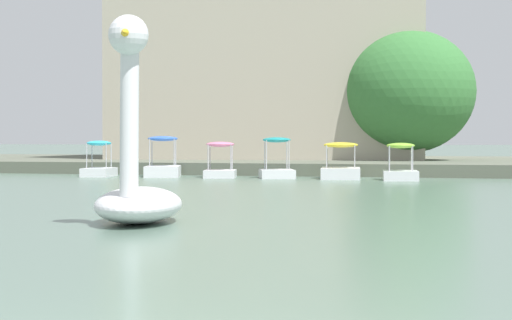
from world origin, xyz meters
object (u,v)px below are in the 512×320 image
pedal_boat_lime (401,168)px  pedal_boat_blue (163,164)px  swan_boat (137,181)px  pedal_boat_yellow (341,167)px  pedal_boat_pink (220,165)px  tree_broadleaf_left (290,80)px  pedal_boat_teal (277,166)px  pedal_boat_cyan (99,166)px  tree_willow_near_path (409,92)px

pedal_boat_lime → pedal_boat_blue: (-9.38, 0.59, 0.06)m
pedal_boat_lime → swan_boat: bearing=-97.3°
pedal_boat_yellow → pedal_boat_pink: size_ratio=1.21×
tree_broadleaf_left → pedal_boat_blue: bearing=-102.4°
pedal_boat_teal → pedal_boat_pink: bearing=-173.3°
pedal_boat_cyan → tree_willow_near_path: 15.08m
pedal_boat_teal → pedal_boat_pink: size_ratio=1.12×
pedal_boat_teal → tree_broadleaf_left: (-2.16, 11.25, 4.04)m
tree_willow_near_path → tree_broadleaf_left: tree_broadleaf_left is taller
pedal_boat_cyan → tree_broadleaf_left: bearing=66.8°
pedal_boat_teal → tree_broadleaf_left: bearing=100.8°
swan_boat → tree_willow_near_path: 28.50m
pedal_boat_blue → pedal_boat_pink: bearing=-6.2°
tree_broadleaf_left → tree_willow_near_path: bearing=-18.7°
pedal_boat_pink → tree_broadleaf_left: bearing=89.9°
tree_willow_near_path → pedal_boat_lime: bearing=-85.6°
pedal_boat_lime → pedal_boat_blue: size_ratio=0.80×
pedal_boat_lime → pedal_boat_yellow: (-2.28, 0.55, 0.01)m
pedal_boat_lime → pedal_boat_cyan: (-11.91, 0.14, -0.00)m
pedal_boat_pink → pedal_boat_cyan: bearing=-178.0°
swan_boat → pedal_boat_yellow: size_ratio=1.40×
pedal_boat_blue → tree_willow_near_path: bearing=46.7°
pedal_boat_teal → tree_willow_near_path: (4.00, 9.16, 3.26)m
pedal_boat_teal → pedal_boat_cyan: pedal_boat_teal is taller
pedal_boat_teal → pedal_boat_pink: 2.19m
tree_willow_near_path → tree_broadleaf_left: size_ratio=1.31×
pedal_boat_yellow → pedal_boat_blue: size_ratio=0.96×
pedal_boat_yellow → swan_boat: bearing=-90.3°
pedal_boat_lime → pedal_boat_teal: pedal_boat_teal is taller
pedal_boat_pink → pedal_boat_blue: size_ratio=0.79×
swan_boat → pedal_boat_cyan: bearing=117.0°
swan_boat → tree_broadleaf_left: size_ratio=0.53×
pedal_boat_cyan → tree_broadleaf_left: size_ratio=0.32×
swan_boat → tree_willow_near_path: tree_willow_near_path is taller
pedal_boat_yellow → pedal_boat_blue: (-7.10, 0.03, 0.04)m
pedal_boat_yellow → pedal_boat_teal: pedal_boat_teal is taller
pedal_boat_teal → tree_willow_near_path: 10.52m
tree_willow_near_path → pedal_boat_cyan: bearing=-139.3°
pedal_boat_lime → tree_willow_near_path: tree_willow_near_path is taller
pedal_boat_teal → pedal_boat_cyan: (-7.17, -0.43, -0.01)m
tree_willow_near_path → tree_broadleaf_left: bearing=161.3°
swan_boat → tree_broadleaf_left: (-4.52, 30.38, 3.75)m
pedal_boat_pink → tree_broadleaf_left: 12.19m
swan_boat → pedal_boat_blue: 20.38m
pedal_boat_cyan → pedal_boat_lime: bearing=-0.7°
pedal_boat_yellow → pedal_boat_cyan: bearing=-177.6°
swan_boat → pedal_boat_lime: size_ratio=1.68×
pedal_boat_lime → pedal_boat_yellow: 2.35m
pedal_boat_teal → pedal_boat_blue: 4.63m
swan_boat → tree_broadleaf_left: tree_broadleaf_left is taller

